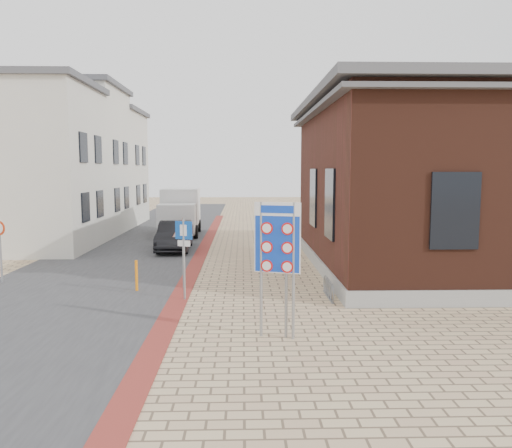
# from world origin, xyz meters

# --- Properties ---
(ground) EXTENTS (120.00, 120.00, 0.00)m
(ground) POSITION_xyz_m (0.00, 0.00, 0.00)
(ground) COLOR tan
(ground) RESTS_ON ground
(road_strip) EXTENTS (7.00, 60.00, 0.02)m
(road_strip) POSITION_xyz_m (-5.50, 15.00, 0.01)
(road_strip) COLOR #38383A
(road_strip) RESTS_ON ground
(curb_strip) EXTENTS (0.60, 40.00, 0.02)m
(curb_strip) POSITION_xyz_m (-2.00, 10.00, 0.01)
(curb_strip) COLOR maroon
(curb_strip) RESTS_ON ground
(brick_building) EXTENTS (13.00, 13.00, 6.80)m
(brick_building) POSITION_xyz_m (8.99, 7.00, 3.49)
(brick_building) COLOR gray
(brick_building) RESTS_ON ground
(townhouse_near) EXTENTS (7.40, 6.40, 8.30)m
(townhouse_near) POSITION_xyz_m (-10.99, 12.00, 4.17)
(townhouse_near) COLOR beige
(townhouse_near) RESTS_ON ground
(townhouse_mid) EXTENTS (7.40, 6.40, 9.10)m
(townhouse_mid) POSITION_xyz_m (-10.99, 18.00, 4.57)
(townhouse_mid) COLOR beige
(townhouse_mid) RESTS_ON ground
(townhouse_far) EXTENTS (7.40, 6.40, 8.30)m
(townhouse_far) POSITION_xyz_m (-10.99, 24.00, 4.17)
(townhouse_far) COLOR beige
(townhouse_far) RESTS_ON ground
(bike_rack) EXTENTS (0.08, 1.80, 0.60)m
(bike_rack) POSITION_xyz_m (2.65, 2.20, 0.26)
(bike_rack) COLOR slate
(bike_rack) RESTS_ON ground
(sedan) EXTENTS (1.65, 4.39, 1.43)m
(sedan) POSITION_xyz_m (-3.39, 11.61, 0.72)
(sedan) COLOR black
(sedan) RESTS_ON ground
(box_truck) EXTENTS (2.45, 5.45, 2.82)m
(box_truck) POSITION_xyz_m (-3.84, 17.43, 1.45)
(box_truck) COLOR slate
(box_truck) RESTS_ON ground
(border_sign) EXTENTS (1.06, 0.36, 3.22)m
(border_sign) POSITION_xyz_m (0.79, -1.50, 2.33)
(border_sign) COLOR gray
(border_sign) RESTS_ON ground
(essen_sign) EXTENTS (0.63, 0.19, 2.38)m
(essen_sign) POSITION_xyz_m (1.00, -1.50, 1.57)
(essen_sign) COLOR gray
(essen_sign) RESTS_ON ground
(parking_sign) EXTENTS (0.53, 0.23, 2.50)m
(parking_sign) POSITION_xyz_m (-1.80, 2.00, 1.70)
(parking_sign) COLOR gray
(parking_sign) RESTS_ON ground
(yield_sign) EXTENTS (0.78, 0.38, 2.33)m
(yield_sign) POSITION_xyz_m (-2.00, 3.50, 1.77)
(yield_sign) COLOR gray
(yield_sign) RESTS_ON ground
(speed_sign) EXTENTS (0.50, 0.20, 2.20)m
(speed_sign) POSITION_xyz_m (-8.50, 4.50, 1.46)
(speed_sign) COLOR gray
(speed_sign) RESTS_ON ground
(bollard) EXTENTS (0.12, 0.12, 1.02)m
(bollard) POSITION_xyz_m (-3.50, 3.15, 0.51)
(bollard) COLOR orange
(bollard) RESTS_ON ground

